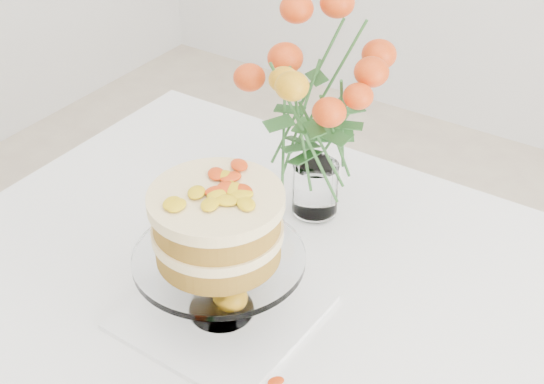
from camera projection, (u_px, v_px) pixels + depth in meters
The scene contains 9 objects.
table at pixel (324, 342), 1.29m from camera, with size 1.43×0.93×0.76m.
napkin at pixel (222, 312), 1.23m from camera, with size 0.28×0.28×0.01m, color white.
cake_stand at pixel (218, 232), 1.13m from camera, with size 0.27×0.27×0.24m.
rose_vase at pixel (319, 94), 1.31m from camera, with size 0.31×0.31×0.44m.
loose_rose_near at pixel (231, 300), 1.22m from camera, with size 0.10×0.06×0.05m.
stray_petal_a at pixel (231, 313), 1.23m from camera, with size 0.03×0.02×0.00m, color gold.
stray_petal_b at pixel (268, 354), 1.16m from camera, with size 0.03×0.02×0.00m, color gold.
stray_petal_c at pixel (276, 382), 1.11m from camera, with size 0.03×0.02×0.00m, color gold.
stray_petal_d at pixel (183, 265), 1.33m from camera, with size 0.03×0.02×0.00m, color gold.
Camera 1 is at (0.43, -0.81, 1.62)m, focal length 50.00 mm.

